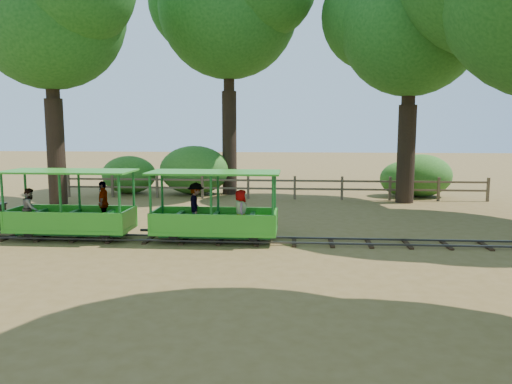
{
  "coord_description": "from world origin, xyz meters",
  "views": [
    {
      "loc": [
        1.0,
        -13.19,
        3.17
      ],
      "look_at": [
        -0.07,
        0.5,
        1.31
      ],
      "focal_mm": 35.0,
      "sensor_mm": 36.0,
      "label": 1
    }
  ],
  "objects": [
    {
      "name": "oak_nw",
      "position": [
        -8.53,
        6.08,
        7.75
      ],
      "size": [
        7.37,
        6.49,
        10.42
      ],
      "color": "#2D2116",
      "rests_on": "ground"
    },
    {
      "name": "carriage_rear",
      "position": [
        -1.2,
        0.04,
        0.78
      ],
      "size": [
        3.51,
        1.46,
        1.83
      ],
      "color": "green",
      "rests_on": "track"
    },
    {
      "name": "carriage_front",
      "position": [
        -5.2,
        -0.01,
        0.77
      ],
      "size": [
        3.51,
        1.43,
        1.83
      ],
      "color": "green",
      "rests_on": "track"
    },
    {
      "name": "oak_ne",
      "position": [
        5.47,
        7.58,
        7.32
      ],
      "size": [
        6.95,
        6.11,
        9.84
      ],
      "color": "#2D2116",
      "rests_on": "ground"
    },
    {
      "name": "fence",
      "position": [
        0.0,
        8.0,
        0.58
      ],
      "size": [
        18.1,
        0.1,
        1.0
      ],
      "color": "brown",
      "rests_on": "ground"
    },
    {
      "name": "oak_nc",
      "position": [
        -2.03,
        9.58,
        8.56
      ],
      "size": [
        7.7,
        6.78,
        11.34
      ],
      "color": "#2D2116",
      "rests_on": "ground"
    },
    {
      "name": "ground",
      "position": [
        0.0,
        0.0,
        0.0
      ],
      "size": [
        90.0,
        90.0,
        0.0
      ],
      "primitive_type": "plane",
      "color": "olive",
      "rests_on": "ground"
    },
    {
      "name": "shrub_west",
      "position": [
        -6.68,
        9.3,
        0.87
      ],
      "size": [
        2.52,
        1.94,
        1.74
      ],
      "primitive_type": "ellipsoid",
      "color": "#2D6B1E",
      "rests_on": "ground"
    },
    {
      "name": "shrub_mid_w",
      "position": [
        -3.6,
        9.3,
        1.11
      ],
      "size": [
        3.21,
        2.47,
        2.22
      ],
      "primitive_type": "ellipsoid",
      "color": "#2D6B1E",
      "rests_on": "ground"
    },
    {
      "name": "shrub_east",
      "position": [
        6.57,
        9.3,
        0.94
      ],
      "size": [
        2.71,
        2.08,
        1.88
      ],
      "primitive_type": "ellipsoid",
      "color": "#2D6B1E",
      "rests_on": "ground"
    },
    {
      "name": "track",
      "position": [
        0.0,
        0.0,
        0.07
      ],
      "size": [
        22.0,
        1.0,
        0.1
      ],
      "color": "#3F3D3A",
      "rests_on": "ground"
    },
    {
      "name": "shrub_mid_e",
      "position": [
        5.92,
        9.3,
        0.79
      ],
      "size": [
        2.29,
        1.76,
        1.58
      ],
      "primitive_type": "ellipsoid",
      "color": "#2D6B1E",
      "rests_on": "ground"
    }
  ]
}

